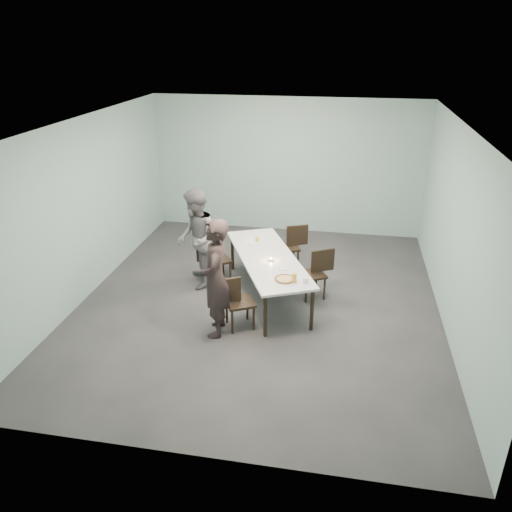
% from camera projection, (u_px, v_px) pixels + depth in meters
% --- Properties ---
extents(ground, '(7.00, 7.00, 0.00)m').
position_uv_depth(ground, '(259.00, 301.00, 8.59)').
color(ground, '#333335').
rests_on(ground, ground).
extents(room_shell, '(6.02, 7.02, 3.01)m').
position_uv_depth(room_shell, '(260.00, 188.00, 7.76)').
color(room_shell, '#95BBB9').
rests_on(room_shell, ground).
extents(table, '(1.90, 2.74, 0.75)m').
position_uv_depth(table, '(268.00, 260.00, 8.49)').
color(table, white).
rests_on(table, ground).
extents(chair_near_left, '(0.65, 0.57, 0.87)m').
position_uv_depth(chair_near_left, '(235.00, 299.00, 7.64)').
color(chair_near_left, black).
rests_on(chair_near_left, ground).
extents(chair_far_left, '(0.63, 0.59, 0.87)m').
position_uv_depth(chair_far_left, '(214.00, 257.00, 9.06)').
color(chair_far_left, black).
rests_on(chair_far_left, ground).
extents(chair_near_right, '(0.65, 0.57, 0.87)m').
position_uv_depth(chair_near_right, '(316.00, 270.00, 8.57)').
color(chair_near_right, black).
rests_on(chair_near_right, ground).
extents(chair_far_right, '(0.65, 0.55, 0.87)m').
position_uv_depth(chair_far_right, '(292.00, 244.00, 9.63)').
color(chair_far_right, black).
rests_on(chair_far_right, ground).
extents(diner_near, '(0.52, 0.72, 1.85)m').
position_uv_depth(diner_near, '(215.00, 278.00, 7.35)').
color(diner_near, black).
rests_on(diner_near, ground).
extents(diner_far, '(0.93, 1.05, 1.79)m').
position_uv_depth(diner_far, '(196.00, 239.00, 8.80)').
color(diner_far, slate).
rests_on(diner_far, ground).
extents(pizza, '(0.34, 0.34, 0.04)m').
position_uv_depth(pizza, '(285.00, 279.00, 7.67)').
color(pizza, white).
rests_on(pizza, table).
extents(side_plate, '(0.18, 0.18, 0.01)m').
position_uv_depth(side_plate, '(284.00, 268.00, 8.05)').
color(side_plate, white).
rests_on(side_plate, table).
extents(beer_glass, '(0.08, 0.08, 0.15)m').
position_uv_depth(beer_glass, '(294.00, 278.00, 7.58)').
color(beer_glass, gold).
rests_on(beer_glass, table).
extents(water_tumbler, '(0.08, 0.08, 0.09)m').
position_uv_depth(water_tumbler, '(305.00, 280.00, 7.57)').
color(water_tumbler, silver).
rests_on(water_tumbler, table).
extents(tealight, '(0.06, 0.06, 0.05)m').
position_uv_depth(tealight, '(271.00, 260.00, 8.31)').
color(tealight, silver).
rests_on(tealight, table).
extents(amber_tumbler, '(0.07, 0.07, 0.08)m').
position_uv_depth(amber_tumbler, '(257.00, 240.00, 9.06)').
color(amber_tumbler, gold).
rests_on(amber_tumbler, table).
extents(menu, '(0.36, 0.32, 0.01)m').
position_uv_depth(menu, '(251.00, 241.00, 9.10)').
color(menu, silver).
rests_on(menu, table).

